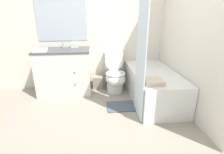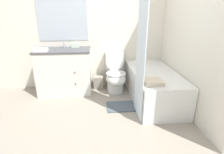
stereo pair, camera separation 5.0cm
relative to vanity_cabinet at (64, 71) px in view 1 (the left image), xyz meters
The scene contains 13 objects.
ground_plane 1.65m from the vanity_cabinet, 61.47° to the right, with size 14.00×14.00×0.00m, color gray.
wall_back 1.14m from the vanity_cabinet, 22.27° to the left, with size 8.00×0.06×2.50m.
wall_right 2.27m from the vanity_cabinet, 15.17° to the right, with size 0.05×2.68×2.50m.
vanity_cabinet is the anchor object (origin of this frame).
sink_faucet 0.50m from the vanity_cabinet, 90.00° to the left, with size 0.14×0.12×0.12m.
toilet 1.00m from the vanity_cabinet, ahead, with size 0.39×0.64×0.83m.
bathtub 1.72m from the vanity_cabinet, 16.74° to the right, with size 0.76×1.55×0.54m.
shower_curtain 1.66m from the vanity_cabinet, 38.14° to the right, with size 0.02×0.47×1.87m.
wastebasket 0.73m from the vanity_cabinet, 10.26° to the left, with size 0.21×0.17×0.26m.
tissue_box 0.55m from the vanity_cabinet, 39.29° to the left, with size 0.14×0.12×0.10m.
hand_towel_folded 0.60m from the vanity_cabinet, 154.55° to the right, with size 0.23×0.16×0.06m.
bath_towel_folded 1.77m from the vanity_cabinet, 35.31° to the right, with size 0.27×0.26×0.06m.
bath_mat 1.33m from the vanity_cabinet, 35.08° to the right, with size 0.49×0.36×0.02m.
Camera 1 is at (-0.19, -1.92, 1.54)m, focal length 28.00 mm.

